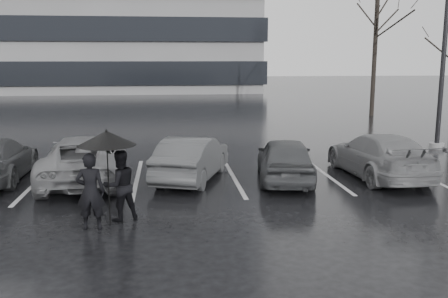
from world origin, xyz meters
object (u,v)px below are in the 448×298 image
car_west_a (192,158)px  lamp_post (446,26)px  car_east (379,155)px  pedestrian_right (120,185)px  car_west_b (85,159)px  car_main (285,159)px  tree_north (375,44)px  pedestrian_left (91,191)px

car_west_a → lamp_post: bearing=-139.2°
car_east → pedestrian_right: bearing=21.4°
car_west_b → car_east: car_west_b is taller
car_west_a → pedestrian_right: bearing=82.5°
car_main → car_west_b: bearing=3.2°
lamp_post → tree_north: 11.09m
car_west_a → car_east: 5.45m
tree_north → car_main: bearing=-120.6°
car_west_a → car_west_b: bearing=16.9°
pedestrian_right → car_west_b: bearing=-95.8°
car_main → tree_north: size_ratio=0.43×
car_main → car_east: 2.83m
car_west_b → tree_north: size_ratio=0.55×
car_main → car_east: size_ratio=0.83×
lamp_post → tree_north: (1.99, 10.91, -0.33)m
pedestrian_left → car_main: bearing=-141.7°
car_main → car_west_b: (-5.61, 0.56, 0.03)m
car_main → pedestrian_right: (-4.33, -2.99, 0.14)m
car_main → car_east: (2.82, 0.12, 0.02)m
car_west_a → pedestrian_right: 3.85m
pedestrian_right → tree_north: size_ratio=0.18×
pedestrian_left → tree_north: tree_north is taller
car_west_a → car_east: car_east is taller
car_west_a → tree_north: (11.62, 14.76, 3.62)m
car_west_b → pedestrian_left: 4.16m
car_west_b → pedestrian_left: bearing=97.0°
car_west_b → tree_north: tree_north is taller
pedestrian_left → tree_north: 23.58m
pedestrian_right → tree_north: bearing=-151.7°
car_main → lamp_post: 9.13m
car_east → pedestrian_left: size_ratio=2.80×
tree_north → car_west_a: bearing=-128.2°
pedestrian_right → tree_north: tree_north is taller
car_main → tree_north: 18.05m
car_west_b → pedestrian_right: 3.78m
car_west_b → car_east: (8.43, -0.44, -0.01)m
car_main → car_west_b: size_ratio=0.78×
car_west_b → tree_north: bearing=-138.1°
car_main → pedestrian_left: pedestrian_left is taller
car_main → car_west_b: car_west_b is taller
pedestrian_left → pedestrian_right: (0.54, 0.54, -0.03)m
car_east → tree_north: (6.18, 15.09, 3.60)m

